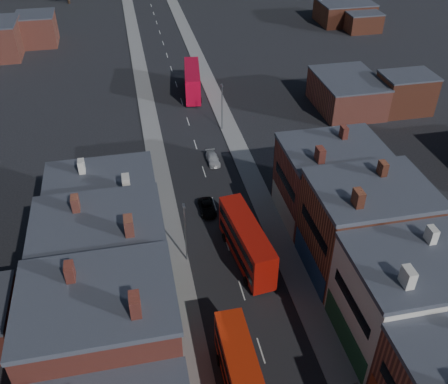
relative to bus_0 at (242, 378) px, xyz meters
name	(u,v)px	position (x,y,z in m)	size (l,w,h in m)	color
pavement_west	(159,169)	(-3.53, 38.28, -2.62)	(3.00, 200.00, 0.12)	gray
pavement_east	(244,159)	(9.47, 38.28, -2.62)	(3.00, 200.00, 0.12)	gray
lamp_post_2	(185,229)	(-2.23, 18.28, 2.02)	(0.25, 0.70, 8.12)	slate
lamp_post_3	(222,104)	(8.17, 48.28, 2.02)	(0.25, 0.70, 8.12)	slate
bus_0	(242,378)	(0.00, 0.00, 0.00)	(2.96, 11.52, 4.97)	red
bus_1	(246,241)	(4.57, 16.98, 0.12)	(4.06, 12.24, 5.18)	#B4130A
bus_2	(192,81)	(5.50, 62.96, 0.10)	(4.22, 12.18, 5.15)	red
car_2	(207,207)	(1.77, 26.91, -2.08)	(1.99, 4.32, 1.20)	black
car_3	(213,159)	(4.73, 38.58, -2.08)	(1.69, 4.15, 1.20)	white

